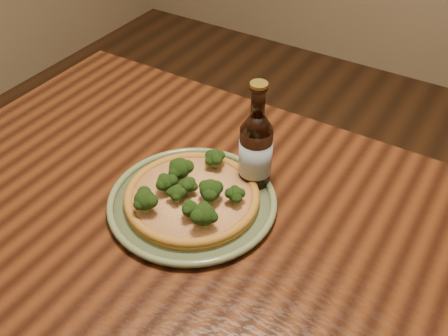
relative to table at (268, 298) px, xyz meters
The scene contains 4 objects.
table is the anchor object (origin of this frame).
plate 0.23m from the table, 165.36° to the left, with size 0.33×0.33×0.02m.
pizza 0.24m from the table, 165.87° to the left, with size 0.26×0.26×0.07m.
beer_bottle 0.28m from the table, 127.27° to the left, with size 0.07×0.07×0.24m.
Camera 1 is at (0.24, -0.45, 1.46)m, focal length 42.00 mm.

